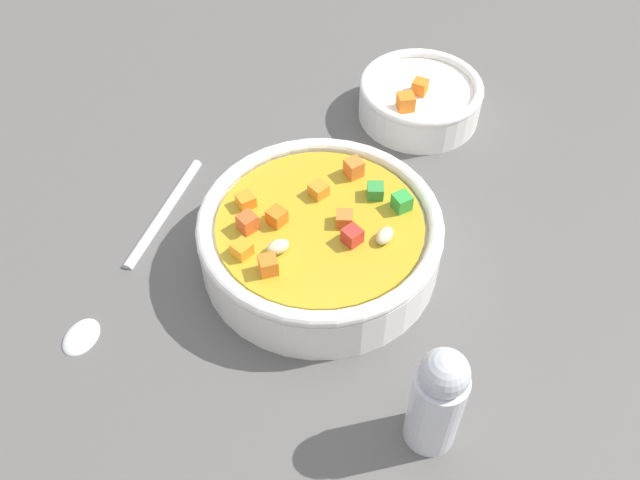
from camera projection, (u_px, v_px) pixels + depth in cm
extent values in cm
cube|color=#565451|center=(320.00, 267.00, 55.79)|extent=(140.00, 140.00, 2.00)
cylinder|color=white|center=(320.00, 243.00, 53.52)|extent=(18.53, 18.53, 3.99)
torus|color=white|center=(320.00, 223.00, 51.73)|extent=(18.64, 18.64, 1.22)
cylinder|color=gold|center=(320.00, 224.00, 51.85)|extent=(15.76, 15.76, 0.40)
cube|color=orange|center=(246.00, 200.00, 52.53)|extent=(1.60, 1.60, 0.98)
cube|color=orange|center=(344.00, 218.00, 51.33)|extent=(1.73, 1.73, 0.96)
cube|color=red|center=(352.00, 236.00, 50.05)|extent=(1.46, 1.46, 1.23)
ellipsoid|color=beige|center=(278.00, 247.00, 49.53)|extent=(2.04, 1.71, 0.95)
cube|color=orange|center=(277.00, 217.00, 51.30)|extent=(1.31, 1.31, 1.20)
cube|color=orange|center=(354.00, 168.00, 54.54)|extent=(1.58, 1.58, 1.42)
cube|color=orange|center=(319.00, 190.00, 53.25)|extent=(1.44, 1.44, 1.00)
cube|color=green|center=(402.00, 202.00, 52.21)|extent=(1.62, 1.62, 1.29)
cube|color=orange|center=(242.00, 249.00, 49.35)|extent=(1.32, 1.32, 1.02)
cube|color=#D75927|center=(247.00, 222.00, 50.82)|extent=(1.45, 1.45, 1.34)
cube|color=green|center=(375.00, 191.00, 53.15)|extent=(1.74, 1.74, 1.04)
ellipsoid|color=beige|center=(385.00, 236.00, 50.28)|extent=(1.83, 1.27, 0.88)
cube|color=orange|center=(268.00, 265.00, 48.21)|extent=(1.73, 1.73, 1.33)
cylinder|color=silver|center=(164.00, 209.00, 58.03)|extent=(12.37, 5.08, 0.89)
ellipsoid|color=silver|center=(80.00, 334.00, 49.91)|extent=(3.97, 3.41, 0.94)
cylinder|color=white|center=(419.00, 102.00, 65.55)|extent=(11.45, 11.45, 3.17)
torus|color=white|center=(422.00, 86.00, 64.17)|extent=(11.56, 11.56, 0.92)
cube|color=orange|center=(406.00, 102.00, 61.88)|extent=(2.05, 2.05, 1.45)
cube|color=orange|center=(420.00, 87.00, 63.45)|extent=(1.55, 1.55, 1.29)
cylinder|color=silver|center=(435.00, 408.00, 42.80)|extent=(3.38, 3.38, 6.99)
sphere|color=silver|center=(444.00, 373.00, 39.57)|extent=(3.04, 3.04, 3.04)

